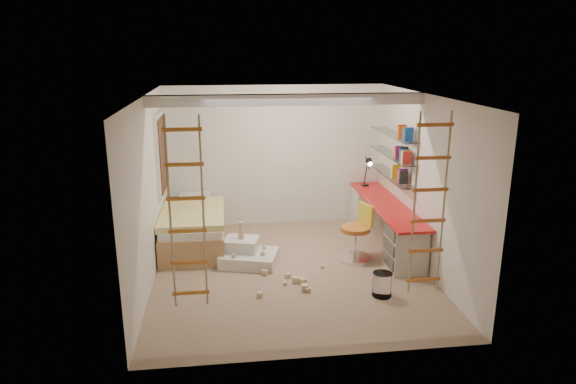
{
  "coord_description": "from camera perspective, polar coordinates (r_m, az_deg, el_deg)",
  "views": [
    {
      "loc": [
        -0.93,
        -7.04,
        3.23
      ],
      "look_at": [
        0.0,
        0.3,
        1.15
      ],
      "focal_mm": 32.0,
      "sensor_mm": 36.0,
      "label": 1
    }
  ],
  "objects": [
    {
      "name": "task_lamp",
      "position": [
        9.47,
        8.91,
        2.73
      ],
      "size": [
        0.14,
        0.36,
        0.57
      ],
      "color": "black",
      "rests_on": "desk"
    },
    {
      "name": "bed",
      "position": [
        8.78,
        -10.42,
        -3.87
      ],
      "size": [
        1.02,
        2.0,
        0.69
      ],
      "color": "#AD7F51",
      "rests_on": "floor"
    },
    {
      "name": "window_frame",
      "position": [
        8.77,
        -13.93,
        4.18
      ],
      "size": [
        0.06,
        1.15,
        1.35
      ],
      "primitive_type": "cube",
      "color": "white",
      "rests_on": "wall_left"
    },
    {
      "name": "rope_ladder_left",
      "position": [
        5.58,
        -11.18,
        -2.51
      ],
      "size": [
        0.41,
        0.04,
        2.13
      ],
      "primitive_type": null,
      "color": "#C27621",
      "rests_on": "ceiling"
    },
    {
      "name": "desk",
      "position": [
        8.8,
        10.71,
        -3.32
      ],
      "size": [
        0.56,
        2.8,
        0.75
      ],
      "color": "red",
      "rests_on": "floor"
    },
    {
      "name": "ceiling_beam",
      "position": [
        7.44,
        -0.0,
        10.22
      ],
      "size": [
        4.0,
        0.18,
        0.16
      ],
      "primitive_type": "cube",
      "color": "white",
      "rests_on": "ceiling"
    },
    {
      "name": "rope_ladder_right",
      "position": [
        6.01,
        15.41,
        -1.45
      ],
      "size": [
        0.41,
        0.04,
        2.13
      ],
      "primitive_type": null,
      "color": "#C06020",
      "rests_on": "ceiling"
    },
    {
      "name": "floor",
      "position": [
        7.8,
        0.28,
        -8.75
      ],
      "size": [
        4.5,
        4.5,
        0.0
      ],
      "primitive_type": "plane",
      "color": "#A08067",
      "rests_on": "ground"
    },
    {
      "name": "shelves",
      "position": [
        8.81,
        11.49,
        4.05
      ],
      "size": [
        0.25,
        1.8,
        0.71
      ],
      "color": "white",
      "rests_on": "wall_right"
    },
    {
      "name": "waste_bin",
      "position": [
        7.12,
        10.42,
        -10.07
      ],
      "size": [
        0.27,
        0.27,
        0.33
      ],
      "primitive_type": "cylinder",
      "color": "white",
      "rests_on": "floor"
    },
    {
      "name": "play_platform",
      "position": [
        8.05,
        -4.58,
        -6.89
      ],
      "size": [
        0.98,
        0.85,
        0.37
      ],
      "color": "silver",
      "rests_on": "floor"
    },
    {
      "name": "books",
      "position": [
        8.79,
        11.53,
        4.79
      ],
      "size": [
        0.14,
        0.7,
        0.92
      ],
      "color": "#262626",
      "rests_on": "shelves"
    },
    {
      "name": "toy_blocks",
      "position": [
        7.61,
        -1.63,
        -7.97
      ],
      "size": [
        1.4,
        1.34,
        0.64
      ],
      "color": "#CCB284",
      "rests_on": "floor"
    },
    {
      "name": "window_blind",
      "position": [
        8.76,
        -13.67,
        4.2
      ],
      "size": [
        0.02,
        1.0,
        1.2
      ],
      "primitive_type": "cube",
      "color": "#4C2D1E",
      "rests_on": "window_frame"
    },
    {
      "name": "swivel_chair",
      "position": [
        8.14,
        7.6,
        -5.3
      ],
      "size": [
        0.68,
        0.68,
        0.9
      ],
      "color": "#C36625",
      "rests_on": "floor"
    }
  ]
}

